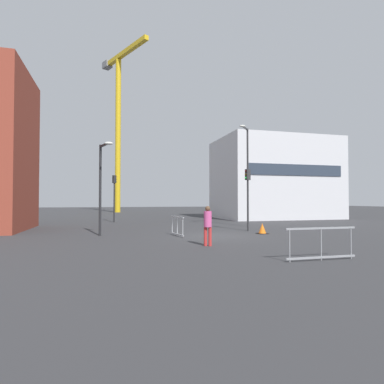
{
  "coord_description": "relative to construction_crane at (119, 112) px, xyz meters",
  "views": [
    {
      "loc": [
        -5.92,
        -16.85,
        1.97
      ],
      "look_at": [
        0.0,
        5.3,
        2.56
      ],
      "focal_mm": 30.02,
      "sensor_mm": 36.0,
      "label": 1
    }
  ],
  "objects": [
    {
      "name": "office_block",
      "position": [
        16.17,
        -21.96,
        -12.24
      ],
      "size": [
        12.34,
        8.65,
        8.69
      ],
      "color": "silver",
      "rests_on": "ground"
    },
    {
      "name": "safety_barrier_mid_span",
      "position": [
        4.96,
        -44.94,
        -16.02
      ],
      "size": [
        2.59,
        0.06,
        1.08
      ],
      "color": "gray",
      "rests_on": "ground"
    },
    {
      "name": "construction_crane",
      "position": [
        0.0,
        0.0,
        0.0
      ],
      "size": [
        6.77,
        12.69,
        26.37
      ],
      "color": "gold",
      "rests_on": "ground"
    },
    {
      "name": "traffic_light_near",
      "position": [
        6.95,
        -35.02,
        -13.91
      ],
      "size": [
        0.39,
        0.3,
        3.98
      ],
      "color": "#2D2D30",
      "rests_on": "ground"
    },
    {
      "name": "traffic_light_corner",
      "position": [
        -1.17,
        -24.35,
        -13.77
      ],
      "size": [
        0.39,
        0.35,
        4.22
      ],
      "color": "#232326",
      "rests_on": "ground"
    },
    {
      "name": "streetlamp_short",
      "position": [
        -2.11,
        -35.64,
        -13.47
      ],
      "size": [
        0.73,
        1.47,
        5.09
      ],
      "color": "#232326",
      "rests_on": "ground"
    },
    {
      "name": "streetlamp_tall",
      "position": [
        8.34,
        -31.9,
        -12.23
      ],
      "size": [
        1.22,
        1.36,
        7.41
      ],
      "color": "#2D2D30",
      "rests_on": "ground"
    },
    {
      "name": "ground",
      "position": [
        4.06,
        -37.18,
        -16.59
      ],
      "size": [
        160.0,
        160.0,
        0.0
      ],
      "primitive_type": "plane",
      "color": "#333335"
    },
    {
      "name": "safety_barrier_right_run",
      "position": [
        1.93,
        -36.72,
        -16.02
      ],
      "size": [
        0.32,
        1.84,
        1.08
      ],
      "color": "#B2B5BA",
      "rests_on": "ground"
    },
    {
      "name": "pedestrian_walking",
      "position": [
        2.38,
        -40.81,
        -15.58
      ],
      "size": [
        0.34,
        0.34,
        1.72
      ],
      "color": "red",
      "rests_on": "ground"
    },
    {
      "name": "traffic_cone_striped",
      "position": [
        7.05,
        -36.79,
        -16.3
      ],
      "size": [
        0.61,
        0.61,
        0.61
      ],
      "color": "black",
      "rests_on": "ground"
    }
  ]
}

